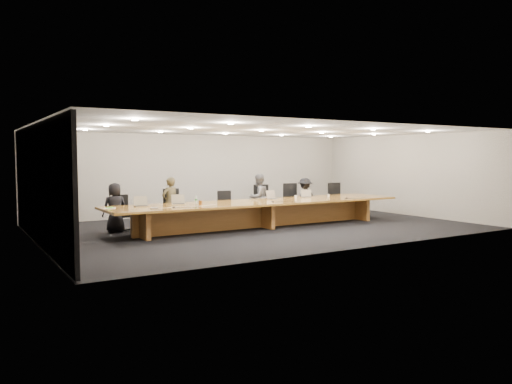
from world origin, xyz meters
TOP-DOWN VIEW (x-y plane):
  - ground at (0.00, 0.00)m, footprint 12.00×12.00m
  - back_wall at (0.00, 4.00)m, footprint 12.00×0.02m
  - left_wall_panel at (-5.94, 0.00)m, footprint 0.08×7.84m
  - conference_table at (0.00, 0.00)m, footprint 9.00×1.80m
  - chair_far_left at (-3.67, 1.34)m, footprint 0.57×0.57m
  - chair_left at (-2.16, 1.35)m, footprint 0.61×0.61m
  - chair_mid_left at (-0.53, 1.16)m, footprint 0.60×0.60m
  - chair_mid_right at (0.88, 1.33)m, footprint 0.75×0.75m
  - chair_right at (2.08, 1.33)m, footprint 0.69×0.69m
  - chair_far_right at (3.91, 1.23)m, footprint 0.68×0.68m
  - person_a at (-3.89, 1.20)m, footprint 0.66×0.44m
  - person_b at (-2.32, 1.21)m, footprint 0.61×0.48m
  - person_c at (0.66, 1.22)m, footprint 0.84×0.72m
  - person_d at (2.43, 1.14)m, footprint 0.89×0.56m
  - laptop_a at (-3.46, 0.30)m, footprint 0.37×0.29m
  - laptop_b at (-2.43, 0.34)m, footprint 0.41×0.35m
  - laptop_d at (0.66, 0.35)m, footprint 0.41×0.34m
  - laptop_e at (1.92, 0.35)m, footprint 0.39×0.34m
  - water_bottle at (-1.91, 0.33)m, footprint 0.09×0.09m
  - amber_mug at (-1.95, -0.04)m, footprint 0.10×0.10m
  - paper_cup_near at (1.41, 0.26)m, footprint 0.09×0.09m
  - paper_cup_far at (2.65, 0.18)m, footprint 0.10×0.10m
  - notepad at (-4.30, 0.20)m, footprint 0.33×0.30m
  - lime_gadget at (-4.29, 0.21)m, footprint 0.15×0.09m
  - av_box at (-3.37, -0.39)m, footprint 0.20×0.16m
  - mic_left at (-2.86, -0.42)m, footprint 0.12×0.12m
  - mic_center at (0.13, -0.40)m, footprint 0.12×0.12m
  - mic_right at (2.76, -0.55)m, footprint 0.16×0.16m

SIDE VIEW (x-z plane):
  - ground at x=0.00m, z-range 0.00..0.00m
  - chair_far_left at x=-3.67m, z-range 0.00..1.01m
  - chair_mid_left at x=-0.53m, z-range 0.00..1.02m
  - conference_table at x=0.00m, z-range 0.15..0.90m
  - chair_left at x=-2.16m, z-range 0.00..1.13m
  - chair_far_right at x=3.91m, z-range 0.00..1.14m
  - chair_mid_right at x=0.88m, z-range 0.00..1.16m
  - chair_right at x=2.08m, z-range 0.00..1.17m
  - person_d at x=2.43m, z-range 0.00..1.33m
  - person_a at x=-3.89m, z-range 0.00..1.34m
  - person_b at x=-2.32m, z-range 0.00..1.46m
  - person_c at x=0.66m, z-range 0.00..1.49m
  - notepad at x=-4.30m, z-range 0.75..0.77m
  - av_box at x=-3.37m, z-range 0.75..0.78m
  - mic_left at x=-2.86m, z-range 0.75..0.78m
  - mic_center at x=0.13m, z-range 0.75..0.78m
  - mic_right at x=2.76m, z-range 0.75..0.78m
  - lime_gadget at x=-4.29m, z-range 0.77..0.79m
  - paper_cup_far at x=2.65m, z-range 0.75..0.84m
  - paper_cup_near at x=1.41m, z-range 0.75..0.85m
  - amber_mug at x=-1.95m, z-range 0.75..0.86m
  - water_bottle at x=-1.91m, z-range 0.75..0.97m
  - laptop_e at x=1.92m, z-range 0.75..1.01m
  - laptop_b at x=-2.43m, z-range 0.75..1.03m
  - laptop_a at x=-3.46m, z-range 0.75..1.03m
  - laptop_d at x=0.66m, z-range 0.75..1.03m
  - left_wall_panel at x=-5.94m, z-range 0.00..2.74m
  - back_wall at x=0.00m, z-range 0.00..2.80m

